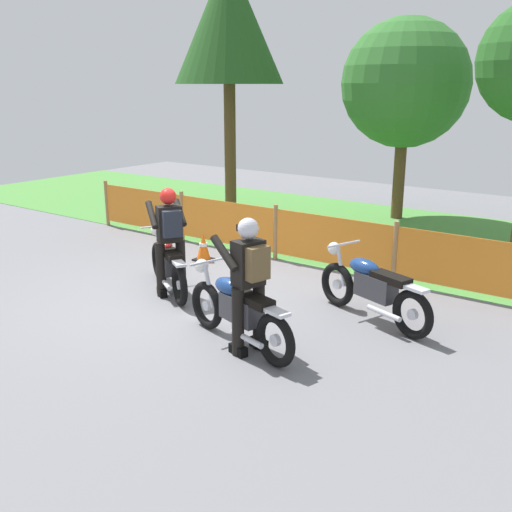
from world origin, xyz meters
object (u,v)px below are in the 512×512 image
object	(u,v)px
motorcycle_lead	(168,263)
traffic_cone	(203,247)
motorcycle_trailing	(372,288)
motorcycle_third	(238,310)
rider_third	(249,278)
rider_lead	(170,236)

from	to	relation	value
motorcycle_lead	traffic_cone	size ratio (longest dim) A/B	3.30
motorcycle_trailing	motorcycle_third	xyz separation A→B (m)	(-1.00, -1.74, -0.00)
motorcycle_third	rider_third	distance (m)	0.52
motorcycle_trailing	rider_third	bearing A→B (deg)	86.00
motorcycle_trailing	motorcycle_third	world-z (taller)	motorcycle_trailing
motorcycle_third	traffic_cone	xyz separation A→B (m)	(-2.81, 2.59, -0.22)
motorcycle_trailing	rider_third	size ratio (longest dim) A/B	1.19
rider_lead	traffic_cone	bearing A→B (deg)	-32.24
motorcycle_third	traffic_cone	distance (m)	3.83
motorcycle_trailing	rider_lead	bearing A→B (deg)	35.83
rider_lead	rider_third	size ratio (longest dim) A/B	1.00
motorcycle_third	rider_lead	bearing A→B (deg)	-7.83
rider_third	traffic_cone	xyz separation A→B (m)	(-3.03, 2.65, -0.69)
motorcycle_third	rider_third	world-z (taller)	rider_third
motorcycle_trailing	rider_lead	xyz separation A→B (m)	(-2.98, -0.87, 0.47)
motorcycle_third	rider_third	size ratio (longest dim) A/B	1.20
motorcycle_lead	motorcycle_third	distance (m)	2.38
motorcycle_trailing	rider_lead	size ratio (longest dim) A/B	1.19
motorcycle_lead	traffic_cone	world-z (taller)	motorcycle_lead
motorcycle_third	rider_lead	size ratio (longest dim) A/B	1.20
motorcycle_lead	traffic_cone	bearing A→B (deg)	-36.13
motorcycle_trailing	motorcycle_third	bearing A→B (deg)	79.59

